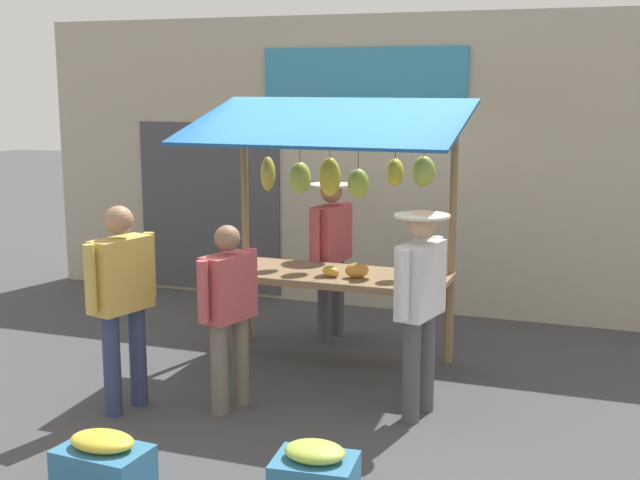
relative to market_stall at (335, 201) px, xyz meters
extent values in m
plane|color=#424244|center=(0.02, 0.06, -1.55)|extent=(40.00, 40.00, 0.00)
cube|color=#B2A893|center=(0.02, -2.14, 0.15)|extent=(9.00, 0.25, 3.40)
cube|color=teal|center=(0.35, -2.00, 1.20)|extent=(2.40, 0.06, 0.56)
cube|color=#47474C|center=(2.34, -2.01, -0.45)|extent=(1.90, 0.04, 2.10)
cube|color=olive|center=(0.02, 0.06, -0.70)|extent=(2.20, 0.90, 0.05)
cylinder|color=olive|center=(1.06, 0.45, -1.14)|extent=(0.06, 0.06, 0.83)
cylinder|color=olive|center=(-1.02, 0.45, -1.14)|extent=(0.06, 0.06, 0.83)
cylinder|color=olive|center=(1.06, -0.33, -1.14)|extent=(0.06, 0.06, 0.83)
cylinder|color=olive|center=(-1.02, -0.33, -1.14)|extent=(0.06, 0.06, 0.83)
cylinder|color=olive|center=(1.08, -0.34, -0.38)|extent=(0.07, 0.07, 2.35)
cylinder|color=olive|center=(-1.04, -0.34, -0.38)|extent=(0.07, 0.07, 2.35)
cylinder|color=olive|center=(0.02, -0.34, 0.60)|extent=(2.12, 0.06, 0.06)
cube|color=#19518C|center=(0.02, 0.21, 0.75)|extent=(2.50, 1.46, 0.39)
cylinder|color=brown|center=(-0.75, -0.36, 0.50)|extent=(0.01, 0.01, 0.18)
ellipsoid|color=#B2CC4C|center=(-0.75, -0.36, 0.27)|extent=(0.23, 0.20, 0.29)
cylinder|color=brown|center=(-0.48, -0.34, 0.49)|extent=(0.01, 0.01, 0.21)
ellipsoid|color=yellow|center=(-0.48, -0.34, 0.25)|extent=(0.18, 0.21, 0.26)
cylinder|color=brown|center=(-0.12, -0.32, 0.44)|extent=(0.01, 0.01, 0.32)
ellipsoid|color=#B2CC4C|center=(-0.12, -0.32, 0.13)|extent=(0.26, 0.25, 0.29)
cylinder|color=brown|center=(0.15, -0.29, 0.49)|extent=(0.01, 0.01, 0.22)
ellipsoid|color=yellow|center=(0.15, -0.29, 0.19)|extent=(0.23, 0.19, 0.37)
cylinder|color=brown|center=(0.47, -0.31, 0.46)|extent=(0.01, 0.01, 0.27)
ellipsoid|color=#B2CC4C|center=(0.47, -0.31, 0.17)|extent=(0.28, 0.28, 0.31)
cylinder|color=brown|center=(0.81, -0.31, 0.48)|extent=(0.01, 0.01, 0.23)
ellipsoid|color=gold|center=(0.81, -0.31, 0.19)|extent=(0.15, 0.18, 0.34)
ellipsoid|color=gold|center=(-0.03, 0.20, -0.62)|extent=(0.21, 0.19, 0.10)
sphere|color=#729E4C|center=(-0.68, -0.21, -0.57)|extent=(0.20, 0.20, 0.20)
ellipsoid|color=orange|center=(-0.27, 0.16, -0.60)|extent=(0.26, 0.21, 0.14)
cylinder|color=#4C4C51|center=(0.25, -0.82, -1.14)|extent=(0.14, 0.14, 0.82)
cylinder|color=#4C4C51|center=(0.30, -0.56, -1.14)|extent=(0.14, 0.14, 0.82)
cube|color=#BF4C51|center=(0.28, -0.69, -0.44)|extent=(0.31, 0.53, 0.58)
cylinder|color=#BF4C51|center=(0.21, -0.99, -0.42)|extent=(0.09, 0.09, 0.54)
cylinder|color=#BF4C51|center=(0.34, -0.39, -0.42)|extent=(0.09, 0.09, 0.54)
sphere|color=#A87A5B|center=(0.28, -0.69, -0.01)|extent=(0.23, 0.23, 0.23)
cylinder|color=beige|center=(0.28, -0.69, 0.06)|extent=(0.43, 0.43, 0.02)
cylinder|color=#726656|center=(0.46, 1.54, -1.18)|extent=(0.14, 0.14, 0.76)
cylinder|color=#726656|center=(0.38, 1.30, -1.18)|extent=(0.14, 0.14, 0.76)
cube|color=#BF4C51|center=(0.42, 1.42, -0.53)|extent=(0.34, 0.50, 0.54)
cylinder|color=#BF4C51|center=(0.50, 1.69, -0.51)|extent=(0.09, 0.09, 0.49)
cylinder|color=#BF4C51|center=(0.34, 1.14, -0.51)|extent=(0.09, 0.09, 0.49)
sphere|color=#8C664C|center=(0.42, 1.42, -0.13)|extent=(0.21, 0.21, 0.21)
cylinder|color=#4C4C51|center=(-1.04, 1.18, -1.14)|extent=(0.14, 0.14, 0.83)
cylinder|color=#4C4C51|center=(-1.09, 0.91, -1.14)|extent=(0.14, 0.14, 0.83)
cube|color=silver|center=(-1.07, 1.04, -0.43)|extent=(0.32, 0.54, 0.59)
cylinder|color=silver|center=(-1.00, 1.35, -0.41)|extent=(0.09, 0.09, 0.54)
cylinder|color=silver|center=(-1.13, 0.74, -0.41)|extent=(0.09, 0.09, 0.54)
sphere|color=tan|center=(-1.07, 1.04, 0.01)|extent=(0.23, 0.23, 0.23)
cylinder|color=beige|center=(-1.07, 1.04, 0.08)|extent=(0.43, 0.43, 0.02)
cylinder|color=navy|center=(1.25, 1.86, -1.14)|extent=(0.14, 0.14, 0.84)
cylinder|color=navy|center=(1.18, 1.59, -1.14)|extent=(0.14, 0.14, 0.84)
cube|color=gold|center=(1.21, 1.72, -0.42)|extent=(0.34, 0.55, 0.59)
cylinder|color=gold|center=(1.29, 2.02, -0.40)|extent=(0.09, 0.09, 0.55)
cylinder|color=gold|center=(1.13, 1.42, -0.40)|extent=(0.09, 0.09, 0.55)
sphere|color=#A87A5B|center=(1.21, 1.72, 0.02)|extent=(0.23, 0.23, 0.23)
cube|color=teal|center=(-0.75, 2.59, -1.42)|extent=(0.57, 0.45, 0.26)
ellipsoid|color=#B2CC4C|center=(-0.75, 2.59, -1.25)|extent=(0.40, 0.31, 0.12)
cube|color=teal|center=(0.60, 2.96, -1.41)|extent=(0.62, 0.43, 0.28)
ellipsoid|color=yellow|center=(0.60, 2.96, -1.22)|extent=(0.45, 0.30, 0.12)
camera|label=1|loc=(-2.50, 7.35, 1.10)|focal=47.35mm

